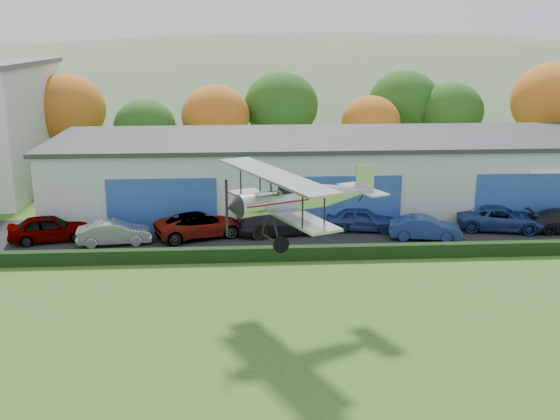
{
  "coord_description": "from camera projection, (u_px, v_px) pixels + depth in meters",
  "views": [
    {
      "loc": [
        -2.17,
        -19.76,
        12.6
      ],
      "look_at": [
        -0.14,
        11.19,
        4.3
      ],
      "focal_mm": 42.83,
      "sensor_mm": 36.0,
      "label": 1
    }
  ],
  "objects": [
    {
      "name": "car_1",
      "position": [
        114.0,
        232.0,
        40.61
      ],
      "size": [
        4.62,
        2.09,
        1.47
      ],
      "primitive_type": "imported",
      "rotation": [
        0.0,
        0.0,
        1.69
      ],
      "color": "silver",
      "rests_on": "apron"
    },
    {
      "name": "tree_belt",
      "position": [
        270.0,
        112.0,
        60.2
      ],
      "size": [
        75.7,
        13.22,
        10.12
      ],
      "color": "#3D2614",
      "rests_on": "ground"
    },
    {
      "name": "car_2",
      "position": [
        200.0,
        225.0,
        42.0
      ],
      "size": [
        6.24,
        4.42,
        1.58
      ],
      "primitive_type": "imported",
      "rotation": [
        0.0,
        0.0,
        1.92
      ],
      "color": "gray",
      "rests_on": "apron"
    },
    {
      "name": "car_0",
      "position": [
        49.0,
        228.0,
        41.15
      ],
      "size": [
        5.18,
        3.01,
        1.66
      ],
      "primitive_type": "imported",
      "rotation": [
        0.0,
        0.0,
        1.8
      ],
      "color": "gray",
      "rests_on": "apron"
    },
    {
      "name": "car_6",
      "position": [
        501.0,
        219.0,
        43.5
      ],
      "size": [
        6.0,
        3.75,
        1.55
      ],
      "primitive_type": "imported",
      "rotation": [
        0.0,
        0.0,
        1.34
      ],
      "color": "navy",
      "rests_on": "apron"
    },
    {
      "name": "distant_hills",
      "position": [
        227.0,
        142.0,
        160.49
      ],
      "size": [
        430.0,
        196.0,
        56.0
      ],
      "color": "#4C6642",
      "rests_on": "ground"
    },
    {
      "name": "biplane",
      "position": [
        297.0,
        197.0,
        29.52
      ],
      "size": [
        7.71,
        8.43,
        3.23
      ],
      "rotation": [
        0.0,
        0.0,
        0.42
      ],
      "color": "silver"
    },
    {
      "name": "hedge",
      "position": [
        329.0,
        252.0,
        38.15
      ],
      "size": [
        46.0,
        0.6,
        0.8
      ],
      "primitive_type": "cube",
      "color": "black",
      "rests_on": "ground"
    },
    {
      "name": "car_4",
      "position": [
        362.0,
        219.0,
        43.4
      ],
      "size": [
        4.79,
        2.64,
        1.54
      ],
      "primitive_type": "imported",
      "rotation": [
        0.0,
        0.0,
        1.38
      ],
      "color": "navy",
      "rests_on": "apron"
    },
    {
      "name": "car_3",
      "position": [
        279.0,
        222.0,
        42.59
      ],
      "size": [
        5.77,
        3.11,
        1.59
      ],
      "primitive_type": "imported",
      "rotation": [
        0.0,
        0.0,
        1.74
      ],
      "color": "black",
      "rests_on": "apron"
    },
    {
      "name": "apron",
      "position": [
        319.0,
        234.0,
        42.87
      ],
      "size": [
        48.0,
        9.0,
        0.05
      ],
      "primitive_type": "cube",
      "color": "black",
      "rests_on": "ground"
    },
    {
      "name": "car_5",
      "position": [
        425.0,
        228.0,
        41.57
      ],
      "size": [
        4.64,
        2.33,
        1.46
      ],
      "primitive_type": "imported",
      "rotation": [
        0.0,
        0.0,
        1.39
      ],
      "color": "navy",
      "rests_on": "apron"
    },
    {
      "name": "ground",
      "position": [
        306.0,
        419.0,
        22.44
      ],
      "size": [
        300.0,
        300.0,
        0.0
      ],
      "primitive_type": "plane",
      "color": "#3E5A1C",
      "rests_on": "ground"
    },
    {
      "name": "hangar",
      "position": [
        335.0,
        172.0,
        49.04
      ],
      "size": [
        40.6,
        12.6,
        5.3
      ],
      "color": "#B2B7BC",
      "rests_on": "ground"
    }
  ]
}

